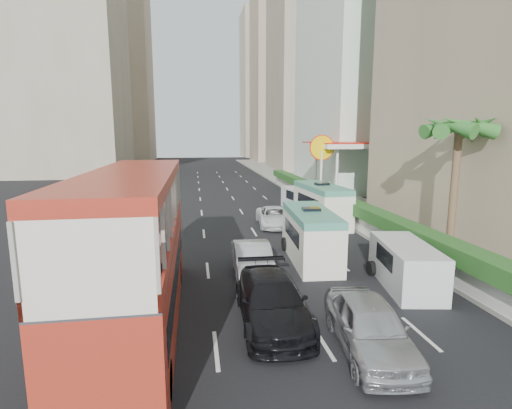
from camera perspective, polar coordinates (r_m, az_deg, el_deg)
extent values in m
plane|color=black|center=(14.69, 8.48, -14.96)|extent=(200.00, 200.00, 0.00)
cube|color=#A92C1B|center=(13.35, -16.80, -6.27)|extent=(2.50, 11.00, 5.06)
imported|color=#AEB1B5|center=(17.79, -0.49, -10.33)|extent=(1.69, 4.55, 1.49)
imported|color=#AEB1B5|center=(12.66, 15.82, -19.57)|extent=(2.31, 4.73, 1.55)
imported|color=black|center=(13.85, 2.26, -16.46)|extent=(2.27, 5.33, 1.53)
imported|color=silver|center=(27.41, 2.59, -3.08)|extent=(2.37, 4.72, 1.28)
cube|color=silver|center=(19.86, 7.80, -4.44)|extent=(2.26, 5.81, 2.53)
cube|color=silver|center=(28.13, 9.33, -0.01)|extent=(2.44, 6.31, 2.75)
cube|color=silver|center=(17.61, 20.58, -8.13)|extent=(2.49, 4.69, 1.78)
cube|color=silver|center=(33.27, 6.45, 0.74)|extent=(2.50, 4.68, 1.78)
cube|color=#99968C|center=(40.37, 10.23, 1.10)|extent=(6.00, 120.00, 0.18)
cube|color=silver|center=(29.13, 12.05, -1.15)|extent=(0.30, 44.00, 1.00)
cube|color=#2D6626|center=(28.99, 12.11, 0.50)|extent=(1.10, 44.00, 0.70)
cylinder|color=brown|center=(20.69, 26.38, 1.17)|extent=(0.36, 0.36, 6.40)
cube|color=silver|center=(38.53, 12.73, 4.59)|extent=(6.50, 8.00, 5.50)
cube|color=tan|center=(76.44, 9.08, 24.05)|extent=(16.00, 16.00, 50.00)
cube|color=tan|center=(98.31, 3.93, 19.15)|extent=(14.00, 14.00, 44.00)
cube|color=tan|center=(119.40, 1.50, 16.55)|extent=(14.00, 14.00, 40.00)
cube|color=tan|center=(73.31, -26.78, 24.61)|extent=(18.00, 18.00, 52.00)
cube|color=tan|center=(105.61, -19.48, 18.53)|extent=(16.00, 16.00, 46.00)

